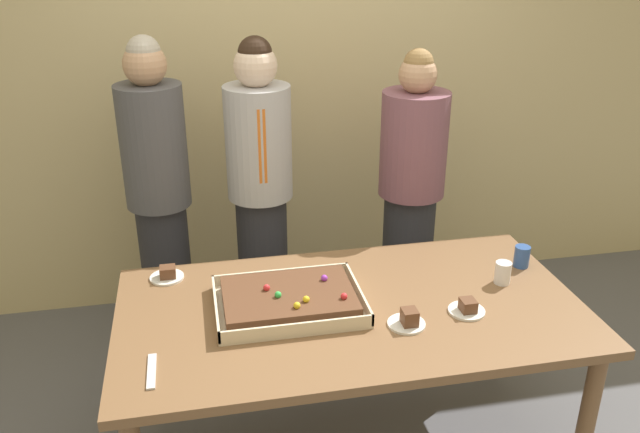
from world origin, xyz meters
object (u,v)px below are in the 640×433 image
object	(u,v)px
drink_cup_middle	(522,256)
plated_slice_near_left	(408,320)
person_serving_front	(261,194)
person_green_shirt_behind	(411,196)
plated_slice_far_left	(167,275)
person_striped_tie_right	(159,198)
plated_slice_near_right	(467,308)
drink_cup_nearest	(503,273)
cake_server_utensil	(152,371)
party_table	(351,323)
sheet_cake	(289,300)

from	to	relation	value
drink_cup_middle	plated_slice_near_left	bearing A→B (deg)	-151.27
plated_slice_near_left	person_serving_front	world-z (taller)	person_serving_front
drink_cup_middle	person_green_shirt_behind	xyz separation A→B (m)	(-0.29, 0.73, 0.03)
plated_slice_far_left	person_striped_tie_right	size ratio (longest dim) A/B	0.09
plated_slice_near_left	person_serving_front	size ratio (longest dim) A/B	0.09
plated_slice_near_right	person_striped_tie_right	world-z (taller)	person_striped_tie_right
drink_cup_nearest	person_serving_front	bearing A→B (deg)	135.73
plated_slice_far_left	cake_server_utensil	size ratio (longest dim) A/B	0.75
party_table	person_serving_front	distance (m)	1.04
person_serving_front	sheet_cake	bearing A→B (deg)	0.03
sheet_cake	cake_server_utensil	world-z (taller)	sheet_cake
cake_server_utensil	person_striped_tie_right	xyz separation A→B (m)	(0.01, 1.29, 0.14)
person_green_shirt_behind	party_table	bearing A→B (deg)	11.56
plated_slice_near_left	plated_slice_near_right	xyz separation A→B (m)	(0.27, 0.04, -0.01)
sheet_cake	person_green_shirt_behind	distance (m)	1.19
person_serving_front	person_green_shirt_behind	size ratio (longest dim) A/B	1.05
drink_cup_middle	person_serving_front	world-z (taller)	person_serving_front
cake_server_utensil	person_green_shirt_behind	size ratio (longest dim) A/B	0.12
cake_server_utensil	person_striped_tie_right	world-z (taller)	person_striped_tie_right
sheet_cake	plated_slice_near_left	distance (m)	0.49
plated_slice_far_left	person_striped_tie_right	bearing A→B (deg)	93.32
sheet_cake	cake_server_utensil	size ratio (longest dim) A/B	3.01
party_table	person_striped_tie_right	xyz separation A→B (m)	(-0.78, 1.01, 0.22)
plated_slice_near_right	cake_server_utensil	xyz separation A→B (m)	(-1.24, -0.15, -0.02)
plated_slice_near_left	drink_cup_nearest	xyz separation A→B (m)	(0.51, 0.24, 0.03)
cake_server_utensil	party_table	bearing A→B (deg)	19.59
person_green_shirt_behind	drink_cup_nearest	bearing A→B (deg)	51.97
plated_slice_near_right	person_green_shirt_behind	size ratio (longest dim) A/B	0.09
party_table	drink_cup_middle	xyz separation A→B (m)	(0.85, 0.18, 0.13)
party_table	plated_slice_near_left	world-z (taller)	plated_slice_near_left
drink_cup_nearest	person_serving_front	size ratio (longest dim) A/B	0.06
cake_server_utensil	person_serving_front	size ratio (longest dim) A/B	0.12
sheet_cake	plated_slice_near_left	size ratio (longest dim) A/B	4.01
plated_slice_near_right	drink_cup_middle	xyz separation A→B (m)	(0.40, 0.32, 0.03)
sheet_cake	drink_cup_middle	size ratio (longest dim) A/B	6.01
party_table	sheet_cake	xyz separation A→B (m)	(-0.25, 0.04, 0.11)
plated_slice_near_left	drink_cup_middle	world-z (taller)	drink_cup_middle
person_serving_front	plated_slice_near_left	bearing A→B (deg)	20.50
plated_slice_near_right	person_green_shirt_behind	world-z (taller)	person_green_shirt_behind
person_green_shirt_behind	drink_cup_middle	bearing A→B (deg)	64.65
plated_slice_near_left	party_table	bearing A→B (deg)	135.16
cake_server_utensil	drink_cup_middle	bearing A→B (deg)	15.85
sheet_cake	person_striped_tie_right	distance (m)	1.11
plated_slice_near_left	plated_slice_far_left	size ratio (longest dim) A/B	1.00
drink_cup_middle	plated_slice_near_right	bearing A→B (deg)	-141.27
plated_slice_near_right	cake_server_utensil	size ratio (longest dim) A/B	0.75
plated_slice_near_right	person_green_shirt_behind	distance (m)	1.06
sheet_cake	plated_slice_far_left	size ratio (longest dim) A/B	4.01
person_serving_front	person_striped_tie_right	size ratio (longest dim) A/B	0.99
plated_slice_far_left	drink_cup_nearest	size ratio (longest dim) A/B	1.50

